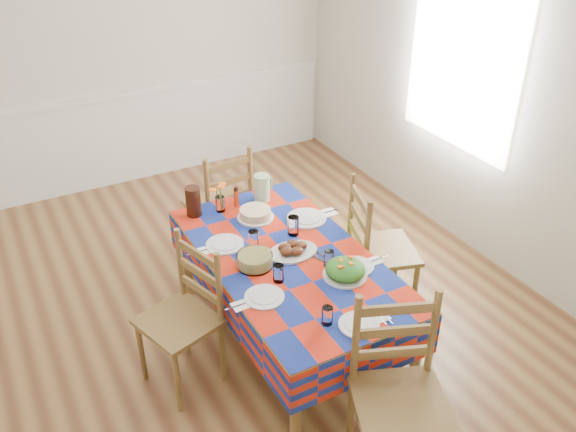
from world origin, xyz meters
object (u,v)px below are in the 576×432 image
at_px(chair_left, 184,318).
at_px(chair_far, 221,206).
at_px(chair_right, 377,251).
at_px(tea_pitcher, 193,201).
at_px(green_pitcher, 262,188).
at_px(dining_table, 289,266).
at_px(chair_near, 398,395).
at_px(meat_platter, 292,250).

bearing_deg(chair_left, chair_far, 129.73).
bearing_deg(chair_right, tea_pitcher, 71.98).
relative_size(green_pitcher, chair_far, 0.20).
distance_m(dining_table, chair_near, 1.12).
relative_size(meat_platter, chair_left, 0.34).
relative_size(chair_near, chair_right, 1.04).
relative_size(tea_pitcher, chair_far, 0.21).
distance_m(green_pitcher, chair_near, 1.87).
distance_m(dining_table, tea_pitcher, 0.85).
bearing_deg(chair_right, meat_platter, 107.22).
xyz_separation_m(dining_table, meat_platter, (0.04, 0.02, 0.10)).
relative_size(chair_left, chair_right, 0.95).
height_order(green_pitcher, chair_far, chair_far).
relative_size(dining_table, chair_left, 1.86).
height_order(meat_platter, chair_right, chair_right).
distance_m(green_pitcher, tea_pitcher, 0.51).
distance_m(green_pitcher, chair_left, 1.18).
distance_m(meat_platter, chair_right, 0.70).
bearing_deg(tea_pitcher, green_pitcher, -4.21).
xyz_separation_m(tea_pitcher, chair_near, (0.35, -1.88, -0.28)).
distance_m(chair_far, chair_left, 1.32).
bearing_deg(chair_near, chair_far, 112.14).
bearing_deg(chair_far, dining_table, 81.26).
xyz_separation_m(green_pitcher, tea_pitcher, (-0.51, 0.04, 0.01)).
xyz_separation_m(chair_far, chair_right, (0.70, -1.10, 0.01)).
distance_m(meat_platter, chair_near, 1.16).
distance_m(tea_pitcher, chair_left, 0.90).
xyz_separation_m(dining_table, chair_left, (-0.71, 0.01, -0.15)).
relative_size(green_pitcher, chair_near, 0.19).
height_order(tea_pitcher, chair_left, chair_left).
bearing_deg(dining_table, meat_platter, 29.13).
distance_m(meat_platter, tea_pitcher, 0.84).
bearing_deg(chair_far, green_pitcher, 105.28).
bearing_deg(meat_platter, green_pitcher, 78.91).
bearing_deg(chair_left, green_pitcher, 111.58).
bearing_deg(green_pitcher, dining_table, -103.69).
xyz_separation_m(tea_pitcher, chair_far, (0.34, 0.35, -0.31)).
xyz_separation_m(chair_far, chair_left, (-0.72, -1.10, -0.02)).
height_order(chair_left, chair_right, chair_right).
relative_size(chair_near, chair_far, 1.05).
relative_size(chair_near, chair_left, 1.09).
xyz_separation_m(green_pitcher, chair_right, (0.53, -0.71, -0.29)).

